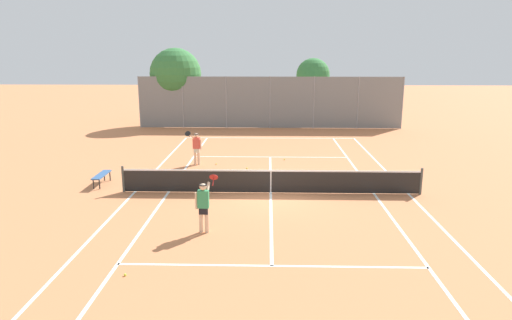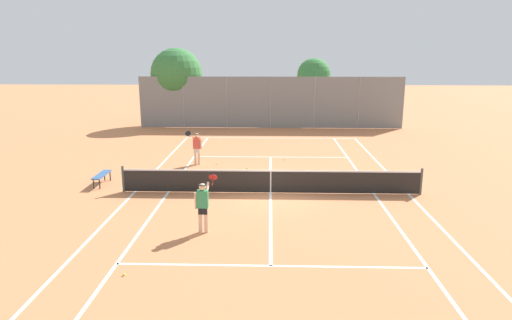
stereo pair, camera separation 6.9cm
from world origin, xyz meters
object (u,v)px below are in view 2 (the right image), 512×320
object	(u,v)px
player_near_side	(203,204)
loose_tennis_ball_3	(285,159)
tree_behind_right	(315,76)
tennis_net	(271,181)
courtside_bench	(102,175)
player_far_left	(197,146)
loose_tennis_ball_0	(124,275)
loose_tennis_ball_4	(247,168)
tree_behind_left	(176,76)
loose_tennis_ball_2	(216,164)

from	to	relation	value
player_near_side	loose_tennis_ball_3	world-z (taller)	player_near_side
tree_behind_right	player_near_side	bearing A→B (deg)	-103.54
tennis_net	courtside_bench	size ratio (longest dim) A/B	8.00
player_far_left	player_near_side	bearing A→B (deg)	-79.78
tennis_net	loose_tennis_ball_0	distance (m)	7.99
player_near_side	loose_tennis_ball_0	size ratio (longest dim) A/B	26.88
tennis_net	loose_tennis_ball_4	size ratio (longest dim) A/B	181.82
tree_behind_right	player_far_left	bearing A→B (deg)	-116.35
player_far_left	tree_behind_left	world-z (taller)	tree_behind_left
loose_tennis_ball_3	courtside_bench	size ratio (longest dim) A/B	0.04
loose_tennis_ball_0	tree_behind_right	world-z (taller)	tree_behind_right
player_near_side	loose_tennis_ball_4	xyz separation A→B (m)	(0.97, 7.96, -0.89)
loose_tennis_ball_2	loose_tennis_ball_3	bearing A→B (deg)	17.57
tree_behind_right	courtside_bench	bearing A→B (deg)	-120.47
loose_tennis_ball_0	tree_behind_right	bearing A→B (deg)	74.59
loose_tennis_ball_3	loose_tennis_ball_4	size ratio (longest dim) A/B	1.00
loose_tennis_ball_0	loose_tennis_ball_4	bearing A→B (deg)	76.63
courtside_bench	loose_tennis_ball_3	bearing A→B (deg)	31.04
courtside_bench	tennis_net	bearing A→B (deg)	-7.68
loose_tennis_ball_2	loose_tennis_ball_3	world-z (taller)	same
tree_behind_left	loose_tennis_ball_0	bearing A→B (deg)	-81.90
loose_tennis_ball_2	tree_behind_left	world-z (taller)	tree_behind_left
player_far_left	tree_behind_left	distance (m)	13.66
player_far_left	tree_behind_right	world-z (taller)	tree_behind_right
loose_tennis_ball_2	tree_behind_left	size ratio (longest dim) A/B	0.01
tree_behind_left	tree_behind_right	xyz separation A→B (m)	(10.71, 1.59, -0.08)
tennis_net	loose_tennis_ball_4	bearing A→B (deg)	106.55
loose_tennis_ball_0	player_near_side	bearing A→B (deg)	61.09
tennis_net	player_near_side	world-z (taller)	player_near_side
tennis_net	loose_tennis_ball_2	distance (m)	5.40
loose_tennis_ball_0	loose_tennis_ball_2	world-z (taller)	same
player_far_left	loose_tennis_ball_2	distance (m)	1.32
tree_behind_right	tree_behind_left	bearing A→B (deg)	-171.53
tennis_net	player_far_left	xyz separation A→B (m)	(-3.69, 4.62, 0.42)
player_far_left	tree_behind_right	size ratio (longest dim) A/B	0.35
tree_behind_right	loose_tennis_ball_4	bearing A→B (deg)	-106.83
player_near_side	tree_behind_left	xyz separation A→B (m)	(-5.11, 21.65, 2.80)
tree_behind_right	loose_tennis_ball_2	bearing A→B (deg)	-113.22
player_near_side	tree_behind_left	world-z (taller)	tree_behind_left
player_far_left	tree_behind_right	bearing A→B (deg)	63.65
tree_behind_left	player_near_side	bearing A→B (deg)	-76.72
loose_tennis_ball_2	loose_tennis_ball_4	distance (m)	1.78
loose_tennis_ball_0	tree_behind_left	bearing A→B (deg)	98.10
loose_tennis_ball_3	loose_tennis_ball_4	xyz separation A→B (m)	(-1.88, -1.92, 0.00)
loose_tennis_ball_0	courtside_bench	distance (m)	8.75
loose_tennis_ball_3	player_near_side	bearing A→B (deg)	-106.10
player_far_left	loose_tennis_ball_3	xyz separation A→B (m)	(4.43, 1.12, -0.89)
tennis_net	loose_tennis_ball_2	bearing A→B (deg)	120.34
player_near_side	loose_tennis_ball_2	world-z (taller)	player_near_side
loose_tennis_ball_2	player_near_side	bearing A→B (deg)	-86.02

